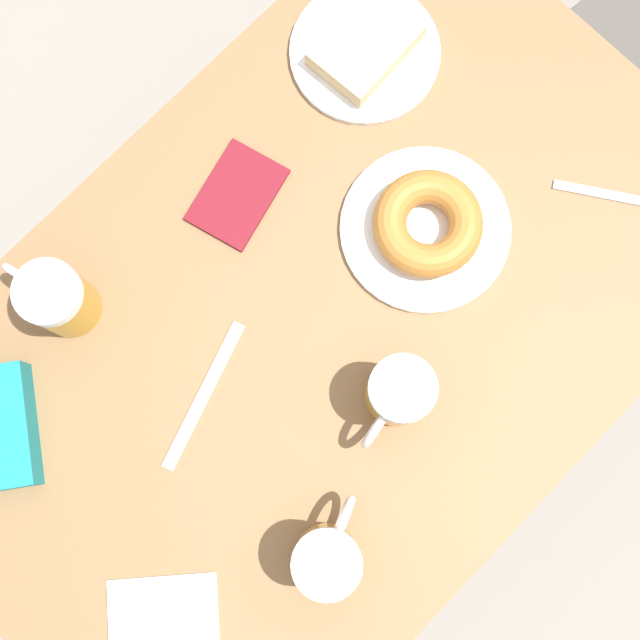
{
  "coord_description": "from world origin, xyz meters",
  "views": [
    {
      "loc": [
        0.13,
        -0.13,
        1.89
      ],
      "look_at": [
        0.0,
        0.0,
        0.78
      ],
      "focal_mm": 50.0,
      "sensor_mm": 36.0,
      "label": 1
    }
  ],
  "objects_px": {
    "fork": "(616,196)",
    "napkin_folded": "(163,611)",
    "plate_with_donut": "(427,226)",
    "beer_mug_right": "(57,298)",
    "plate_with_cake": "(365,49)",
    "knife": "(204,395)",
    "passport_near_edge": "(237,195)",
    "beer_mug_left": "(398,393)",
    "beer_mug_center": "(327,557)"
  },
  "relations": [
    {
      "from": "passport_near_edge",
      "to": "beer_mug_right",
      "type": "bearing_deg",
      "value": -100.71
    },
    {
      "from": "plate_with_cake",
      "to": "fork",
      "type": "bearing_deg",
      "value": 13.24
    },
    {
      "from": "fork",
      "to": "passport_near_edge",
      "type": "height_order",
      "value": "passport_near_edge"
    },
    {
      "from": "beer_mug_center",
      "to": "knife",
      "type": "relative_size",
      "value": 0.6
    },
    {
      "from": "beer_mug_center",
      "to": "fork",
      "type": "distance_m",
      "value": 0.59
    },
    {
      "from": "plate_with_cake",
      "to": "napkin_folded",
      "type": "height_order",
      "value": "plate_with_cake"
    },
    {
      "from": "beer_mug_center",
      "to": "napkin_folded",
      "type": "distance_m",
      "value": 0.22
    },
    {
      "from": "beer_mug_center",
      "to": "napkin_folded",
      "type": "xyz_separation_m",
      "value": [
        -0.09,
        -0.19,
        -0.05
      ]
    },
    {
      "from": "knife",
      "to": "beer_mug_center",
      "type": "bearing_deg",
      "value": -6.65
    },
    {
      "from": "plate_with_cake",
      "to": "napkin_folded",
      "type": "relative_size",
      "value": 1.31
    },
    {
      "from": "fork",
      "to": "plate_with_donut",
      "type": "bearing_deg",
      "value": -125.29
    },
    {
      "from": "beer_mug_left",
      "to": "beer_mug_right",
      "type": "distance_m",
      "value": 0.43
    },
    {
      "from": "beer_mug_center",
      "to": "fork",
      "type": "relative_size",
      "value": 0.8
    },
    {
      "from": "fork",
      "to": "passport_near_edge",
      "type": "relative_size",
      "value": 1.01
    },
    {
      "from": "fork",
      "to": "napkin_folded",
      "type": "bearing_deg",
      "value": -93.37
    },
    {
      "from": "plate_with_cake",
      "to": "fork",
      "type": "xyz_separation_m",
      "value": [
        0.37,
        0.09,
        -0.01
      ]
    },
    {
      "from": "beer_mug_right",
      "to": "napkin_folded",
      "type": "distance_m",
      "value": 0.4
    },
    {
      "from": "fork",
      "to": "passport_near_edge",
      "type": "xyz_separation_m",
      "value": [
        -0.35,
        -0.35,
        0.0
      ]
    },
    {
      "from": "beer_mug_left",
      "to": "plate_with_donut",
      "type": "bearing_deg",
      "value": 123.45
    },
    {
      "from": "plate_with_cake",
      "to": "plate_with_donut",
      "type": "height_order",
      "value": "plate_with_donut"
    },
    {
      "from": "plate_with_cake",
      "to": "napkin_folded",
      "type": "distance_m",
      "value": 0.76
    },
    {
      "from": "beer_mug_left",
      "to": "passport_near_edge",
      "type": "bearing_deg",
      "value": 171.98
    },
    {
      "from": "knife",
      "to": "passport_near_edge",
      "type": "bearing_deg",
      "value": 126.18
    },
    {
      "from": "plate_with_cake",
      "to": "beer_mug_right",
      "type": "height_order",
      "value": "beer_mug_right"
    },
    {
      "from": "plate_with_donut",
      "to": "plate_with_cake",
      "type": "bearing_deg",
      "value": 151.88
    },
    {
      "from": "beer_mug_left",
      "to": "beer_mug_right",
      "type": "xyz_separation_m",
      "value": [
        -0.38,
        -0.21,
        0.0
      ]
    },
    {
      "from": "beer_mug_right",
      "to": "knife",
      "type": "relative_size",
      "value": 0.61
    },
    {
      "from": "plate_with_cake",
      "to": "beer_mug_left",
      "type": "distance_m",
      "value": 0.46
    },
    {
      "from": "beer_mug_left",
      "to": "napkin_folded",
      "type": "distance_m",
      "value": 0.39
    },
    {
      "from": "fork",
      "to": "knife",
      "type": "height_order",
      "value": "same"
    },
    {
      "from": "plate_with_donut",
      "to": "beer_mug_left",
      "type": "distance_m",
      "value": 0.22
    },
    {
      "from": "plate_with_donut",
      "to": "fork",
      "type": "height_order",
      "value": "plate_with_donut"
    },
    {
      "from": "plate_with_donut",
      "to": "beer_mug_left",
      "type": "xyz_separation_m",
      "value": [
        0.12,
        -0.18,
        0.04
      ]
    },
    {
      "from": "fork",
      "to": "passport_near_edge",
      "type": "distance_m",
      "value": 0.49
    },
    {
      "from": "plate_with_donut",
      "to": "beer_mug_left",
      "type": "relative_size",
      "value": 1.84
    },
    {
      "from": "fork",
      "to": "knife",
      "type": "bearing_deg",
      "value": -109.51
    },
    {
      "from": "beer_mug_left",
      "to": "fork",
      "type": "bearing_deg",
      "value": 86.29
    },
    {
      "from": "beer_mug_left",
      "to": "napkin_folded",
      "type": "xyz_separation_m",
      "value": [
        -0.02,
        -0.38,
        -0.05
      ]
    },
    {
      "from": "plate_with_cake",
      "to": "passport_near_edge",
      "type": "bearing_deg",
      "value": -85.97
    },
    {
      "from": "beer_mug_center",
      "to": "passport_near_edge",
      "type": "bearing_deg",
      "value": 148.94
    },
    {
      "from": "beer_mug_center",
      "to": "plate_with_cake",
      "type": "bearing_deg",
      "value": 130.02
    },
    {
      "from": "napkin_folded",
      "to": "knife",
      "type": "bearing_deg",
      "value": 125.04
    },
    {
      "from": "beer_mug_center",
      "to": "beer_mug_right",
      "type": "relative_size",
      "value": 0.98
    },
    {
      "from": "napkin_folded",
      "to": "passport_near_edge",
      "type": "bearing_deg",
      "value": 125.61
    },
    {
      "from": "knife",
      "to": "passport_near_edge",
      "type": "relative_size",
      "value": 1.36
    },
    {
      "from": "beer_mug_right",
      "to": "fork",
      "type": "relative_size",
      "value": 0.82
    },
    {
      "from": "napkin_folded",
      "to": "knife",
      "type": "height_order",
      "value": "napkin_folded"
    },
    {
      "from": "beer_mug_right",
      "to": "passport_near_edge",
      "type": "height_order",
      "value": "beer_mug_right"
    },
    {
      "from": "fork",
      "to": "passport_near_edge",
      "type": "bearing_deg",
      "value": -135.67
    },
    {
      "from": "plate_with_cake",
      "to": "beer_mug_left",
      "type": "relative_size",
      "value": 1.68
    }
  ]
}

